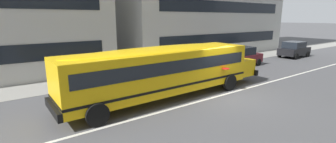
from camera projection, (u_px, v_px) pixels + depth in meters
ground_plane at (223, 95)px, 12.76m from camera, size 400.00×400.00×0.00m
sidewalk_far at (153, 71)px, 18.39m from camera, size 120.00×3.00×0.01m
lane_centreline at (223, 95)px, 12.76m from camera, size 110.00×0.16×0.01m
school_bus at (166, 68)px, 12.02m from camera, size 11.91×2.82×2.66m
parked_car_maroon_under_tree at (241, 56)px, 20.21m from camera, size 3.94×1.95×1.64m
parked_car_black_far_corner at (294, 49)px, 24.80m from camera, size 3.96×1.99×1.64m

